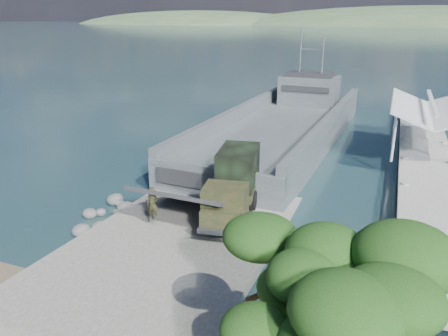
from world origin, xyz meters
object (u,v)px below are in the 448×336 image
(soldier, at_px, (153,210))
(overhang_tree, at_px, (329,294))
(landing_craft, at_px, (282,133))
(pier, at_px, (426,147))
(military_truck, at_px, (234,184))

(soldier, height_order, overhang_tree, overhang_tree)
(overhang_tree, bearing_deg, landing_craft, 106.16)
(landing_craft, distance_m, soldier, 21.39)
(pier, height_order, landing_craft, landing_craft)
(soldier, relative_size, overhang_tree, 0.29)
(landing_craft, xyz_separation_m, overhang_tree, (8.87, -30.61, 3.99))
(pier, distance_m, military_truck, 18.98)
(military_truck, xyz_separation_m, overhang_tree, (7.36, -12.89, 2.63))
(landing_craft, xyz_separation_m, soldier, (-2.07, -21.28, 0.54))
(pier, height_order, overhang_tree, overhang_tree)
(landing_craft, bearing_deg, overhang_tree, -71.74)
(military_truck, xyz_separation_m, soldier, (-3.57, -3.56, -0.82))
(military_truck, relative_size, overhang_tree, 1.19)
(pier, bearing_deg, overhang_tree, -98.01)
(landing_craft, height_order, overhang_tree, landing_craft)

